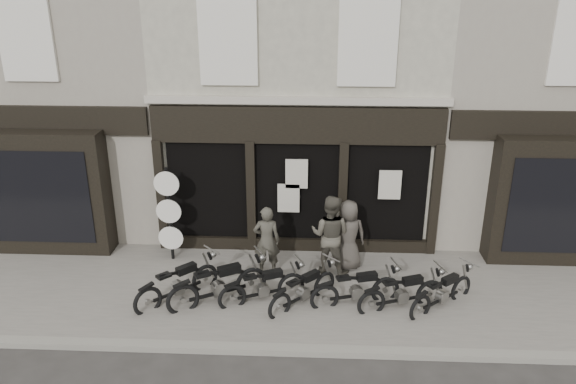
{
  "coord_description": "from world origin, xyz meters",
  "views": [
    {
      "loc": [
        0.39,
        -10.23,
        6.85
      ],
      "look_at": [
        -0.16,
        1.6,
        2.23
      ],
      "focal_mm": 35.0,
      "sensor_mm": 36.0,
      "label": 1
    }
  ],
  "objects_px": {
    "motorcycle_1": "(219,288)",
    "man_right": "(348,235)",
    "motorcycle_0": "(178,286)",
    "motorcycle_2": "(263,289)",
    "motorcycle_4": "(357,291)",
    "advert_sign_post": "(170,218)",
    "motorcycle_6": "(442,295)",
    "motorcycle_5": "(402,296)",
    "motorcycle_3": "(304,292)",
    "man_centre": "(330,235)",
    "man_left": "(267,241)"
  },
  "relations": [
    {
      "from": "motorcycle_0",
      "to": "advert_sign_post",
      "type": "height_order",
      "value": "advert_sign_post"
    },
    {
      "from": "motorcycle_3",
      "to": "motorcycle_5",
      "type": "xyz_separation_m",
      "value": [
        2.12,
        -0.06,
        0.01
      ]
    },
    {
      "from": "motorcycle_4",
      "to": "advert_sign_post",
      "type": "bearing_deg",
      "value": 141.68
    },
    {
      "from": "motorcycle_0",
      "to": "motorcycle_2",
      "type": "height_order",
      "value": "motorcycle_0"
    },
    {
      "from": "motorcycle_2",
      "to": "man_centre",
      "type": "bearing_deg",
      "value": 17.51
    },
    {
      "from": "motorcycle_3",
      "to": "motorcycle_4",
      "type": "height_order",
      "value": "motorcycle_4"
    },
    {
      "from": "motorcycle_1",
      "to": "advert_sign_post",
      "type": "bearing_deg",
      "value": 98.75
    },
    {
      "from": "motorcycle_0",
      "to": "man_left",
      "type": "bearing_deg",
      "value": -11.9
    },
    {
      "from": "motorcycle_0",
      "to": "man_right",
      "type": "distance_m",
      "value": 4.15
    },
    {
      "from": "motorcycle_4",
      "to": "man_left",
      "type": "bearing_deg",
      "value": 133.09
    },
    {
      "from": "motorcycle_3",
      "to": "motorcycle_1",
      "type": "bearing_deg",
      "value": 135.49
    },
    {
      "from": "motorcycle_4",
      "to": "motorcycle_1",
      "type": "bearing_deg",
      "value": 164.84
    },
    {
      "from": "motorcycle_3",
      "to": "motorcycle_4",
      "type": "xyz_separation_m",
      "value": [
        1.15,
        0.06,
        0.02
      ]
    },
    {
      "from": "motorcycle_4",
      "to": "man_right",
      "type": "relative_size",
      "value": 1.14
    },
    {
      "from": "motorcycle_3",
      "to": "man_right",
      "type": "relative_size",
      "value": 0.88
    },
    {
      "from": "motorcycle_0",
      "to": "motorcycle_2",
      "type": "bearing_deg",
      "value": -44.3
    },
    {
      "from": "motorcycle_3",
      "to": "man_left",
      "type": "xyz_separation_m",
      "value": [
        -0.9,
        1.27,
        0.61
      ]
    },
    {
      "from": "motorcycle_0",
      "to": "motorcycle_6",
      "type": "bearing_deg",
      "value": -45.13
    },
    {
      "from": "motorcycle_6",
      "to": "man_right",
      "type": "height_order",
      "value": "man_right"
    },
    {
      "from": "motorcycle_5",
      "to": "man_left",
      "type": "distance_m",
      "value": 3.36
    },
    {
      "from": "motorcycle_1",
      "to": "man_centre",
      "type": "bearing_deg",
      "value": 0.23
    },
    {
      "from": "motorcycle_5",
      "to": "man_right",
      "type": "distance_m",
      "value": 2.09
    },
    {
      "from": "man_left",
      "to": "motorcycle_0",
      "type": "bearing_deg",
      "value": 29.41
    },
    {
      "from": "motorcycle_5",
      "to": "advert_sign_post",
      "type": "distance_m",
      "value": 5.86
    },
    {
      "from": "motorcycle_2",
      "to": "motorcycle_5",
      "type": "xyz_separation_m",
      "value": [
        3.01,
        -0.13,
        0.0
      ]
    },
    {
      "from": "motorcycle_2",
      "to": "advert_sign_post",
      "type": "bearing_deg",
      "value": 119.58
    },
    {
      "from": "motorcycle_0",
      "to": "man_right",
      "type": "relative_size",
      "value": 0.96
    },
    {
      "from": "motorcycle_6",
      "to": "motorcycle_3",
      "type": "bearing_deg",
      "value": 141.65
    },
    {
      "from": "man_left",
      "to": "motorcycle_5",
      "type": "bearing_deg",
      "value": 153.01
    },
    {
      "from": "motorcycle_2",
      "to": "advert_sign_post",
      "type": "relative_size",
      "value": 0.74
    },
    {
      "from": "advert_sign_post",
      "to": "motorcycle_5",
      "type": "bearing_deg",
      "value": -19.57
    },
    {
      "from": "motorcycle_4",
      "to": "motorcycle_5",
      "type": "xyz_separation_m",
      "value": [
        0.97,
        -0.12,
        -0.0
      ]
    },
    {
      "from": "motorcycle_4",
      "to": "advert_sign_post",
      "type": "relative_size",
      "value": 0.78
    },
    {
      "from": "motorcycle_0",
      "to": "man_left",
      "type": "distance_m",
      "value": 2.3
    },
    {
      "from": "motorcycle_1",
      "to": "motorcycle_3",
      "type": "height_order",
      "value": "motorcycle_1"
    },
    {
      "from": "motorcycle_5",
      "to": "advert_sign_post",
      "type": "bearing_deg",
      "value": 140.94
    },
    {
      "from": "man_centre",
      "to": "motorcycle_3",
      "type": "bearing_deg",
      "value": 84.72
    },
    {
      "from": "man_right",
      "to": "man_centre",
      "type": "bearing_deg",
      "value": 14.78
    },
    {
      "from": "motorcycle_1",
      "to": "man_right",
      "type": "bearing_deg",
      "value": -0.38
    },
    {
      "from": "motorcycle_4",
      "to": "motorcycle_2",
      "type": "bearing_deg",
      "value": 163.08
    },
    {
      "from": "motorcycle_2",
      "to": "motorcycle_3",
      "type": "distance_m",
      "value": 0.89
    },
    {
      "from": "motorcycle_1",
      "to": "motorcycle_5",
      "type": "height_order",
      "value": "motorcycle_1"
    },
    {
      "from": "motorcycle_5",
      "to": "motorcycle_6",
      "type": "xyz_separation_m",
      "value": [
        0.87,
        0.07,
        -0.02
      ]
    },
    {
      "from": "man_left",
      "to": "motorcycle_3",
      "type": "bearing_deg",
      "value": 122.07
    },
    {
      "from": "motorcycle_4",
      "to": "man_right",
      "type": "height_order",
      "value": "man_right"
    },
    {
      "from": "advert_sign_post",
      "to": "motorcycle_2",
      "type": "bearing_deg",
      "value": -36.24
    },
    {
      "from": "motorcycle_1",
      "to": "motorcycle_6",
      "type": "relative_size",
      "value": 1.28
    },
    {
      "from": "man_centre",
      "to": "motorcycle_2",
      "type": "bearing_deg",
      "value": 59.52
    },
    {
      "from": "man_centre",
      "to": "motorcycle_1",
      "type": "bearing_deg",
      "value": 47.68
    },
    {
      "from": "advert_sign_post",
      "to": "motorcycle_1",
      "type": "bearing_deg",
      "value": -51.63
    }
  ]
}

